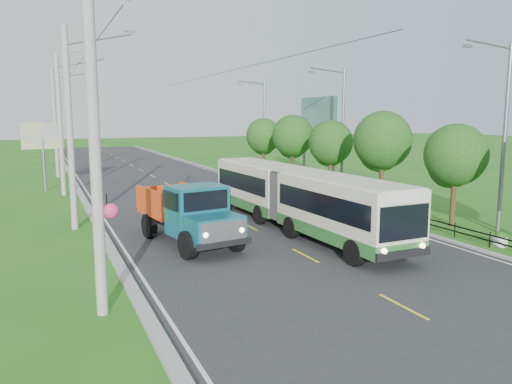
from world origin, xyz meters
TOP-DOWN VIEW (x-y plane):
  - ground at (0.00, 0.00)m, footprint 240.00×240.00m
  - road at (0.00, 20.00)m, footprint 14.00×120.00m
  - curb_left at (-7.20, 20.00)m, footprint 0.40×120.00m
  - curb_right at (7.15, 20.00)m, footprint 0.30×120.00m
  - edge_line_left at (-6.65, 20.00)m, footprint 0.12×120.00m
  - edge_line_right at (6.65, 20.00)m, footprint 0.12×120.00m
  - centre_dash at (0.00, 0.00)m, footprint 0.12×2.20m
  - railing_right at (8.00, 14.00)m, footprint 0.04×40.00m
  - pole_nearest at (-8.24, -3.00)m, footprint 3.51×0.44m
  - pole_near at (-8.26, 9.00)m, footprint 3.51×0.32m
  - pole_mid at (-8.26, 21.00)m, footprint 3.51×0.32m
  - pole_far at (-8.26, 33.00)m, footprint 3.51×0.32m
  - tree_second at (9.86, 2.14)m, footprint 3.18×3.26m
  - tree_third at (9.86, 8.14)m, footprint 3.60×3.62m
  - tree_fourth at (9.86, 14.14)m, footprint 3.24×3.31m
  - tree_fifth at (9.86, 20.14)m, footprint 3.48×3.52m
  - tree_back at (9.86, 26.14)m, footprint 3.30×3.36m
  - streetlight_near at (10.64, 0.00)m, footprint 3.02×0.20m
  - streetlight_mid at (10.64, 14.00)m, footprint 3.02×0.20m
  - streetlight_far at (10.64, 28.00)m, footprint 3.02×0.20m
  - planter_front at (8.60, -2.00)m, footprint 0.64×0.64m
  - planter_near at (8.60, 6.00)m, footprint 0.64×0.64m
  - planter_mid at (8.60, 14.00)m, footprint 0.64×0.64m
  - planter_far at (8.60, 22.00)m, footprint 0.64×0.64m
  - billboard_left at (-9.50, 24.00)m, footprint 3.00×0.20m
  - billboard_right at (12.30, 20.00)m, footprint 0.24×6.00m
  - bus at (1.92, 4.37)m, footprint 3.05×15.49m
  - dump_truck at (-3.81, 3.82)m, footprint 3.47×6.80m

SIDE VIEW (x-z plane):
  - ground at x=0.00m, z-range 0.00..0.00m
  - road at x=0.00m, z-range 0.00..0.02m
  - edge_line_left at x=-6.65m, z-range 0.02..0.02m
  - edge_line_right at x=6.65m, z-range 0.02..0.02m
  - centre_dash at x=0.00m, z-range 0.02..0.02m
  - curb_right at x=7.15m, z-range 0.00..0.10m
  - curb_left at x=-7.20m, z-range 0.00..0.15m
  - planter_front at x=8.60m, z-range -0.05..0.62m
  - planter_near at x=8.60m, z-range -0.05..0.62m
  - planter_mid at x=8.60m, z-range -0.05..0.62m
  - planter_far at x=8.60m, z-range -0.05..0.62m
  - railing_right at x=8.00m, z-range 0.00..0.60m
  - dump_truck at x=-3.81m, z-range 0.18..2.91m
  - bus at x=1.92m, z-range 0.30..3.27m
  - tree_second at x=9.86m, z-range 0.87..6.17m
  - tree_fourth at x=9.86m, z-range 0.89..6.29m
  - tree_back at x=9.86m, z-range 0.90..6.40m
  - tree_fifth at x=9.86m, z-range 0.95..6.75m
  - billboard_left at x=-9.50m, z-range 1.27..6.47m
  - tree_third at x=9.86m, z-range 0.99..6.99m
  - streetlight_near at x=10.64m, z-range 0.37..9.44m
  - streetlight_mid at x=10.64m, z-range 0.37..9.44m
  - streetlight_far at x=10.64m, z-range 0.37..9.44m
  - pole_nearest at x=-8.24m, z-range -0.06..9.94m
  - pole_near at x=-8.26m, z-range 0.09..10.09m
  - pole_mid at x=-8.26m, z-range 0.09..10.09m
  - pole_far at x=-8.26m, z-range 0.09..10.09m
  - billboard_right at x=12.30m, z-range 1.69..8.99m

